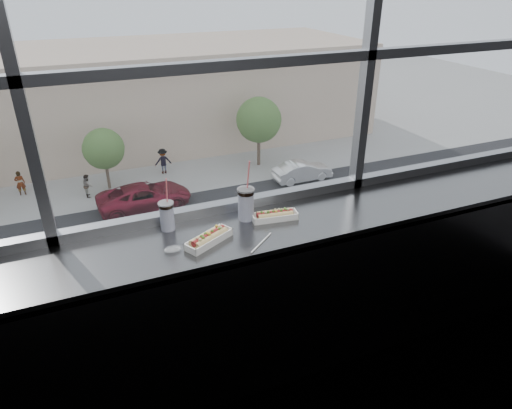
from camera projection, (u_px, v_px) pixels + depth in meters
name	position (u px, v px, depth m)	size (l,w,h in m)	color
wall_back_lower	(225.00, 281.00, 3.16)	(6.00, 6.00, 0.00)	black
window_glass	(213.00, 6.00, 2.38)	(6.00, 6.00, 0.00)	silver
window_mullions	(214.00, 6.00, 2.36)	(6.00, 0.08, 2.40)	gray
counter	(237.00, 235.00, 2.70)	(6.00, 0.55, 0.06)	slate
counter_fascia	(254.00, 330.00, 2.72)	(6.00, 0.04, 1.04)	slate
hotdog_tray_left	(209.00, 238.00, 2.55)	(0.31, 0.23, 0.07)	white
hotdog_tray_right	(275.00, 215.00, 2.79)	(0.29, 0.13, 0.07)	white
soda_cup_left	(167.00, 215.00, 2.66)	(0.09, 0.09, 0.34)	white
soda_cup_right	(246.00, 202.00, 2.76)	(0.11, 0.11, 0.39)	white
loose_straw	(261.00, 243.00, 2.56)	(0.01, 0.01, 0.24)	white
wrapper	(173.00, 249.00, 2.48)	(0.10, 0.07, 0.02)	silver
plaza_ground	(80.00, 128.00, 44.14)	(120.00, 120.00, 0.00)	gray
street_asphalt	(110.00, 248.00, 24.83)	(80.00, 10.00, 0.06)	black
far_sidewalk	(96.00, 191.00, 31.40)	(80.00, 6.00, 0.04)	gray
far_building	(77.00, 100.00, 37.80)	(50.00, 14.00, 8.00)	#C1A891
car_far_b	(144.00, 193.00, 28.53)	(6.46, 2.69, 2.15)	maroon
car_near_c	(102.00, 274.00, 20.79)	(6.59, 2.75, 2.20)	#983307
car_far_c	(302.00, 168.00, 32.45)	(5.64, 2.35, 1.88)	white
car_near_d	(280.00, 237.00, 23.95)	(5.89, 2.46, 1.96)	white
car_near_e	(363.00, 218.00, 25.72)	(6.06, 2.52, 2.02)	navy
pedestrian_b	(87.00, 183.00, 30.18)	(0.83, 0.62, 1.86)	#66605B
pedestrian_c	(163.00, 159.00, 33.57)	(1.02, 0.77, 2.30)	#66605B
pedestrian_a	(20.00, 181.00, 30.32)	(0.91, 0.68, 2.05)	#66605B
tree_center	(104.00, 149.00, 30.40)	(2.77, 2.77, 4.32)	#47382B
tree_right	(259.00, 120.00, 33.96)	(3.41, 3.41, 5.33)	#47382B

